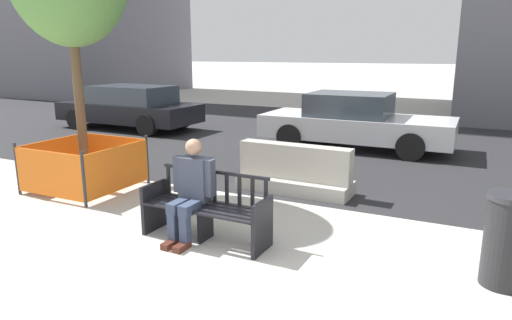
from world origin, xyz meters
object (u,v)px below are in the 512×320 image
object	(u,v)px
construction_fence	(85,164)
trash_bin	(507,240)
street_bench	(206,210)
car_sedan_mid	(130,107)
seated_person	(191,188)
jersey_barrier_centre	(295,173)
car_sedan_far	(354,122)

from	to	relation	value
construction_fence	trash_bin	xyz separation A→B (m)	(6.58, -0.69, 0.05)
street_bench	construction_fence	size ratio (longest dim) A/B	1.07
street_bench	car_sedan_mid	xyz separation A→B (m)	(-6.88, 6.50, 0.30)
construction_fence	car_sedan_mid	bearing A→B (deg)	124.12
seated_person	trash_bin	xyz separation A→B (m)	(3.61, 0.38, -0.19)
jersey_barrier_centre	car_sedan_mid	distance (m)	8.22
construction_fence	trash_bin	distance (m)	6.62
construction_fence	car_sedan_far	world-z (taller)	car_sedan_far
jersey_barrier_centre	street_bench	bearing A→B (deg)	-96.26
street_bench	seated_person	size ratio (longest dim) A/B	1.29
street_bench	seated_person	xyz separation A→B (m)	(-0.18, -0.05, 0.29)
car_sedan_far	trash_bin	bearing A→B (deg)	-63.37
car_sedan_far	car_sedan_mid	bearing A→B (deg)	-178.84
car_sedan_far	trash_bin	xyz separation A→B (m)	(3.17, -6.32, -0.17)
street_bench	car_sedan_far	xyz separation A→B (m)	(0.26, 6.65, 0.28)
street_bench	construction_fence	bearing A→B (deg)	162.22
seated_person	construction_fence	world-z (taller)	seated_person
seated_person	car_sedan_far	xyz separation A→B (m)	(0.44, 6.70, -0.01)
seated_person	street_bench	bearing A→B (deg)	16.46
jersey_barrier_centre	car_sedan_far	bearing A→B (deg)	90.16
jersey_barrier_centre	construction_fence	bearing A→B (deg)	-157.12
jersey_barrier_centre	seated_person	bearing A→B (deg)	-100.21
street_bench	trash_bin	bearing A→B (deg)	5.44
jersey_barrier_centre	construction_fence	world-z (taller)	construction_fence
car_sedan_mid	trash_bin	bearing A→B (deg)	-30.95
car_sedan_mid	car_sedan_far	size ratio (longest dim) A/B	0.98
construction_fence	car_sedan_far	xyz separation A→B (m)	(3.41, 5.64, 0.22)
street_bench	car_sedan_far	distance (m)	6.66
seated_person	jersey_barrier_centre	distance (m)	2.57
construction_fence	jersey_barrier_centre	bearing A→B (deg)	22.88
jersey_barrier_centre	car_sedan_mid	world-z (taller)	car_sedan_mid
street_bench	car_sedan_far	bearing A→B (deg)	87.78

